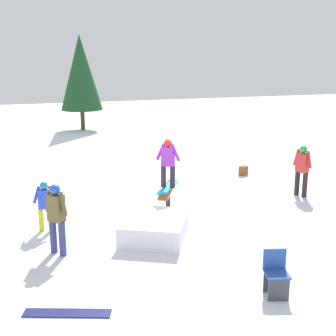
{
  "coord_description": "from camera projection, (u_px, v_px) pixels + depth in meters",
  "views": [
    {
      "loc": [
        -12.32,
        3.9,
        4.54
      ],
      "look_at": [
        0.0,
        0.0,
        1.27
      ],
      "focal_mm": 50.0,
      "sensor_mm": 36.0,
      "label": 1
    }
  ],
  "objects": [
    {
      "name": "main_rider_on_rail",
      "position": [
        168.0,
        164.0,
        13.3
      ],
      "size": [
        1.32,
        1.04,
        1.44
      ],
      "rotation": [
        0.0,
        0.0,
        -0.61
      ],
      "color": "#26BACC",
      "rests_on": "rail_feature"
    },
    {
      "name": "bystander_blue",
      "position": [
        45.0,
        204.0,
        11.9
      ],
      "size": [
        0.25,
        0.6,
        1.32
      ],
      "rotation": [
        0.0,
        0.0,
        4.49
      ],
      "color": "yellow",
      "rests_on": "ground"
    },
    {
      "name": "backpack_on_snow",
      "position": [
        243.0,
        171.0,
        17.44
      ],
      "size": [
        0.33,
        0.37,
        0.34
      ],
      "primitive_type": "cube",
      "rotation": [
        0.0,
        0.0,
        5.15
      ],
      "color": "brown",
      "rests_on": "ground"
    },
    {
      "name": "bystander_brown",
      "position": [
        56.0,
        215.0,
        10.5
      ],
      "size": [
        0.59,
        0.5,
        1.66
      ],
      "rotation": [
        0.0,
        0.0,
        0.67
      ],
      "color": "#3A3C74",
      "rests_on": "ground"
    },
    {
      "name": "folding_chair",
      "position": [
        276.0,
        275.0,
        8.83
      ],
      "size": [
        0.54,
        0.54,
        0.88
      ],
      "rotation": [
        0.0,
        0.0,
        4.45
      ],
      "color": "#3F3F44",
      "rests_on": "ground"
    },
    {
      "name": "pine_tree_near",
      "position": [
        81.0,
        73.0,
        26.57
      ],
      "size": [
        2.38,
        2.38,
        5.41
      ],
      "color": "#4C331E",
      "rests_on": "ground"
    },
    {
      "name": "loose_snowboard_navy",
      "position": [
        67.0,
        313.0,
        8.28
      ],
      "size": [
        0.76,
        1.56,
        0.02
      ],
      "primitive_type": "cube",
      "rotation": [
        0.0,
        0.0,
        4.39
      ],
      "color": "navy",
      "rests_on": "ground"
    },
    {
      "name": "ground_plane",
      "position": [
        168.0,
        210.0,
        13.64
      ],
      "size": [
        60.0,
        60.0,
        0.0
      ],
      "primitive_type": "plane",
      "color": "white"
    },
    {
      "name": "snow_kicker_ramp",
      "position": [
        155.0,
        228.0,
        11.59
      ],
      "size": [
        2.28,
        2.15,
        0.53
      ],
      "primitive_type": "cube",
      "rotation": [
        0.0,
        0.0,
        -0.47
      ],
      "color": "white",
      "rests_on": "ground"
    },
    {
      "name": "bystander_red",
      "position": [
        302.0,
        168.0,
        14.77
      ],
      "size": [
        0.67,
        0.35,
        1.64
      ],
      "rotation": [
        0.0,
        0.0,
        0.38
      ],
      "color": "black",
      "rests_on": "ground"
    },
    {
      "name": "rail_feature",
      "position": [
        168.0,
        192.0,
        13.5
      ],
      "size": [
        1.81,
        1.1,
        0.67
      ],
      "rotation": [
        0.0,
        0.0,
        -0.47
      ],
      "color": "black",
      "rests_on": "ground"
    }
  ]
}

